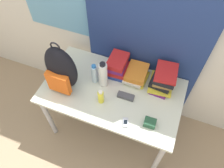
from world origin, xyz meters
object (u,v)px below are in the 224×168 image
(sports_bottle, at_px, (103,75))
(camera_pouch, at_px, (150,123))
(sunscreen_bottle, at_px, (101,97))
(cell_phone, at_px, (125,122))
(sunglasses_case, at_px, (126,96))
(backpack, at_px, (61,70))
(book_stack_center, at_px, (137,74))
(water_bottle, at_px, (94,74))
(book_stack_left, at_px, (118,66))
(book_stack_right, at_px, (163,79))

(sports_bottle, bearing_deg, camera_pouch, -25.47)
(sunscreen_bottle, distance_m, cell_phone, 0.30)
(cell_phone, bearing_deg, sunglasses_case, 108.73)
(backpack, distance_m, book_stack_center, 0.69)
(cell_phone, distance_m, sunglasses_case, 0.25)
(water_bottle, xyz_separation_m, sports_bottle, (0.09, -0.01, 0.04))
(sunscreen_bottle, bearing_deg, backpack, 174.84)
(sunscreen_bottle, relative_size, sunglasses_case, 1.01)
(book_stack_center, xyz_separation_m, camera_pouch, (0.25, -0.42, -0.03))
(book_stack_left, relative_size, cell_phone, 2.58)
(book_stack_left, distance_m, book_stack_center, 0.19)
(backpack, bearing_deg, sunglasses_case, 8.38)
(water_bottle, bearing_deg, book_stack_left, 46.65)
(water_bottle, relative_size, sunscreen_bottle, 1.43)
(book_stack_left, distance_m, sunscreen_bottle, 0.36)
(backpack, xyz_separation_m, book_stack_center, (0.58, 0.33, -0.18))
(book_stack_center, height_order, water_bottle, water_bottle)
(book_stack_left, distance_m, water_bottle, 0.24)
(water_bottle, bearing_deg, book_stack_right, 15.80)
(sunscreen_bottle, height_order, cell_phone, sunscreen_bottle)
(book_stack_center, distance_m, sunglasses_case, 0.25)
(sunscreen_bottle, xyz_separation_m, camera_pouch, (0.46, -0.06, -0.04))
(sunglasses_case, bearing_deg, sunscreen_bottle, -148.48)
(backpack, distance_m, sports_bottle, 0.36)
(backpack, distance_m, water_bottle, 0.31)
(book_stack_center, distance_m, book_stack_right, 0.25)
(book_stack_left, height_order, water_bottle, water_bottle)
(book_stack_center, bearing_deg, sunscreen_bottle, -119.96)
(book_stack_center, relative_size, camera_pouch, 2.81)
(water_bottle, bearing_deg, sports_bottle, -4.81)
(book_stack_right, distance_m, sunglasses_case, 0.37)
(book_stack_left, distance_m, camera_pouch, 0.61)
(book_stack_center, xyz_separation_m, book_stack_right, (0.25, -0.01, 0.05))
(water_bottle, distance_m, camera_pouch, 0.65)
(book_stack_left, xyz_separation_m, sunglasses_case, (0.17, -0.24, -0.07))
(camera_pouch, bearing_deg, sunglasses_case, 146.59)
(sunglasses_case, bearing_deg, book_stack_center, 85.37)
(book_stack_left, height_order, book_stack_center, book_stack_left)
(book_stack_left, distance_m, sports_bottle, 0.20)
(sunscreen_bottle, bearing_deg, book_stack_center, 60.04)
(book_stack_right, distance_m, cell_phone, 0.52)
(book_stack_center, xyz_separation_m, cell_phone, (0.06, -0.48, -0.05))
(backpack, bearing_deg, camera_pouch, -6.57)
(cell_phone, bearing_deg, book_stack_left, 117.34)
(book_stack_left, bearing_deg, book_stack_right, -0.33)
(book_stack_right, height_order, water_bottle, water_bottle)
(book_stack_right, xyz_separation_m, water_bottle, (-0.60, -0.17, -0.00))
(sunscreen_bottle, distance_m, sunglasses_case, 0.23)
(water_bottle, xyz_separation_m, camera_pouch, (0.60, -0.25, -0.07))
(book_stack_left, relative_size, sunscreen_bottle, 1.59)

